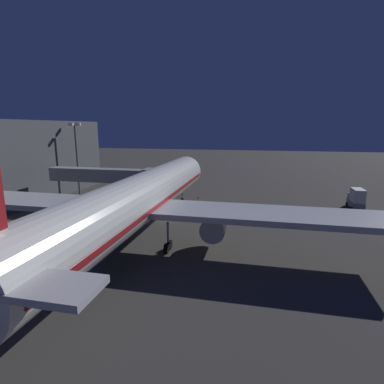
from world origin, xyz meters
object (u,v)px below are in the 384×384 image
(apron_floodlight_mast, at_px, (77,153))
(traffic_cone_nose_starboard, at_px, (179,196))
(catering_truck, at_px, (356,199))
(airliner_at_gate, at_px, (137,201))
(traffic_cone_nose_port, at_px, (198,197))
(jet_bridge, at_px, (113,176))

(apron_floodlight_mast, xyz_separation_m, traffic_cone_nose_starboard, (-23.30, -1.51, -9.15))
(apron_floodlight_mast, relative_size, traffic_cone_nose_starboard, 29.17)
(apron_floodlight_mast, xyz_separation_m, catering_truck, (-58.47, 0.40, -7.49))
(airliner_at_gate, height_order, traffic_cone_nose_port, airliner_at_gate)
(traffic_cone_nose_port, xyz_separation_m, traffic_cone_nose_starboard, (4.40, 0.00, 0.00))
(jet_bridge, xyz_separation_m, traffic_cone_nose_port, (-14.23, -11.00, -5.88))
(jet_bridge, height_order, traffic_cone_nose_starboard, jet_bridge)
(jet_bridge, distance_m, traffic_cone_nose_port, 18.92)
(airliner_at_gate, relative_size, traffic_cone_nose_port, 109.45)
(jet_bridge, distance_m, traffic_cone_nose_starboard, 15.88)
(traffic_cone_nose_port, bearing_deg, catering_truck, 176.45)
(jet_bridge, bearing_deg, traffic_cone_nose_port, -142.31)
(airliner_at_gate, bearing_deg, apron_floodlight_mast, -46.69)
(catering_truck, bearing_deg, traffic_cone_nose_starboard, -3.10)
(jet_bridge, relative_size, catering_truck, 4.34)
(traffic_cone_nose_port, bearing_deg, apron_floodlight_mast, 3.11)
(catering_truck, xyz_separation_m, traffic_cone_nose_port, (30.77, -1.91, -1.66))
(jet_bridge, xyz_separation_m, traffic_cone_nose_starboard, (-9.83, -11.00, -5.88))
(jet_bridge, relative_size, traffic_cone_nose_port, 40.87)
(catering_truck, relative_size, traffic_cone_nose_port, 9.42)
(apron_floodlight_mast, distance_m, traffic_cone_nose_port, 29.21)
(jet_bridge, distance_m, catering_truck, 46.11)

